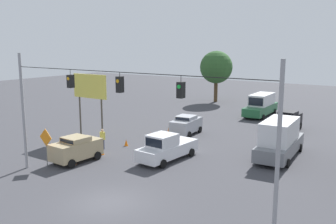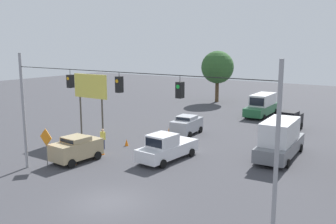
{
  "view_description": "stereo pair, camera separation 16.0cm",
  "coord_description": "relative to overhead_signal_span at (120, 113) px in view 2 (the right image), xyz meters",
  "views": [
    {
      "loc": [
        -13.79,
        14.52,
        8.78
      ],
      "look_at": [
        1.06,
        -7.47,
        3.93
      ],
      "focal_mm": 40.0,
      "sensor_mm": 36.0,
      "label": 1
    },
    {
      "loc": [
        -13.93,
        14.43,
        8.78
      ],
      "look_at": [
        1.06,
        -7.47,
        3.93
      ],
      "focal_mm": 40.0,
      "sensor_mm": 36.0,
      "label": 2
    }
  ],
  "objects": [
    {
      "name": "tree_horizon_left",
      "position": [
        11.97,
        -35.54,
        0.35
      ],
      "size": [
        4.92,
        4.92,
        7.76
      ],
      "color": "#4C3823",
      "rests_on": "ground_plane"
    },
    {
      "name": "sedan_silver_withflow_far",
      "position": [
        4.79,
        -15.05,
        -3.94
      ],
      "size": [
        2.33,
        4.04,
        1.86
      ],
      "color": "#A8AAB2",
      "rests_on": "ground_plane"
    },
    {
      "name": "traffic_cone_second",
      "position": [
        6.81,
        -5.39,
        -4.62
      ],
      "size": [
        0.33,
        0.33,
        0.58
      ],
      "primitive_type": "cone",
      "color": "orange",
      "rests_on": "ground_plane"
    },
    {
      "name": "traffic_cone_third",
      "position": [
        6.92,
        -8.49,
        -4.62
      ],
      "size": [
        0.33,
        0.33,
        0.58
      ],
      "primitive_type": "cone",
      "color": "orange",
      "rests_on": "ground_plane"
    },
    {
      "name": "pickup_truck_white_withflow_mid",
      "position": [
        1.72,
        -7.1,
        -3.93
      ],
      "size": [
        2.44,
        5.64,
        2.12
      ],
      "color": "silver",
      "rests_on": "ground_plane"
    },
    {
      "name": "traffic_cone_nearest",
      "position": [
        6.74,
        -2.36,
        -4.62
      ],
      "size": [
        0.33,
        0.33,
        0.58
      ],
      "primitive_type": "cone",
      "color": "orange",
      "rests_on": "ground_plane"
    },
    {
      "name": "sedan_tan_parked_shoulder",
      "position": [
        7.17,
        -3.02,
        -3.91
      ],
      "size": [
        2.27,
        3.9,
        1.92
      ],
      "color": "tan",
      "rests_on": "ground_plane"
    },
    {
      "name": "work_zone_sign",
      "position": [
        7.91,
        -0.91,
        -2.92
      ],
      "size": [
        1.27,
        0.06,
        2.84
      ],
      "color": "slate",
      "rests_on": "ground_plane"
    },
    {
      "name": "ground_plane",
      "position": [
        0.0,
        1.12,
        -4.91
      ],
      "size": [
        140.0,
        140.0,
        0.0
      ],
      "primitive_type": "plane",
      "color": "#3D3D42"
    },
    {
      "name": "overhead_signal_span",
      "position": [
        0.0,
        0.0,
        0.0
      ],
      "size": [
        18.21,
        0.38,
        8.17
      ],
      "color": "#939399",
      "rests_on": "ground_plane"
    },
    {
      "name": "box_truck_grey_oncoming_far",
      "position": [
        -5.19,
        -12.62,
        -3.43
      ],
      "size": [
        2.88,
        7.36,
        3.02
      ],
      "color": "slate",
      "rests_on": "ground_plane"
    },
    {
      "name": "box_truck_green_withflow_deep",
      "position": [
        2.2,
        -28.61,
        -3.57
      ],
      "size": [
        2.62,
        7.26,
        2.69
      ],
      "color": "#236038",
      "rests_on": "ground_plane"
    },
    {
      "name": "sedan_black_oncoming_deep",
      "position": [
        -2.9,
        -22.56,
        -3.89
      ],
      "size": [
        2.16,
        4.0,
        1.95
      ],
      "color": "black",
      "rests_on": "ground_plane"
    },
    {
      "name": "pedestrian",
      "position": [
        7.89,
        -6.59,
        -4.03
      ],
      "size": [
        0.4,
        0.28,
        1.74
      ],
      "color": "#2D334C",
      "rests_on": "ground_plane"
    },
    {
      "name": "traffic_cone_fifth",
      "position": [
        6.67,
        -14.79,
        -4.62
      ],
      "size": [
        0.33,
        0.33,
        0.58
      ],
      "primitive_type": "cone",
      "color": "orange",
      "rests_on": "ground_plane"
    },
    {
      "name": "traffic_cone_fourth",
      "position": [
        6.71,
        -11.82,
        -4.62
      ],
      "size": [
        0.33,
        0.33,
        0.58
      ],
      "primitive_type": "cone",
      "color": "orange",
      "rests_on": "ground_plane"
    },
    {
      "name": "roadside_billboard",
      "position": [
        11.15,
        -8.5,
        -0.43
      ],
      "size": [
        4.02,
        0.16,
        6.06
      ],
      "color": "#4C473D",
      "rests_on": "ground_plane"
    }
  ]
}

